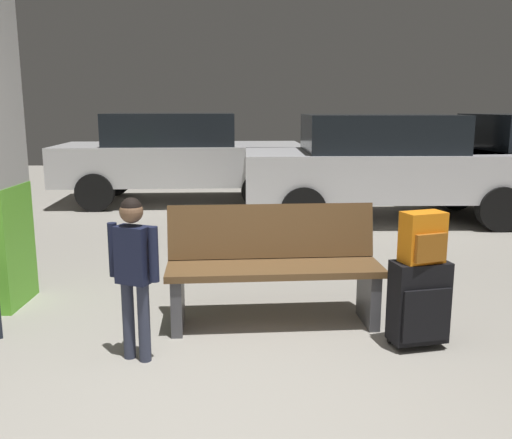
{
  "coord_description": "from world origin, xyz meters",
  "views": [
    {
      "loc": [
        0.23,
        -2.53,
        1.63
      ],
      "look_at": [
        0.2,
        1.3,
        0.85
      ],
      "focal_mm": 39.31,
      "sensor_mm": 36.0,
      "label": 1
    }
  ],
  "objects_px": {
    "bench": "(273,266)",
    "child": "(134,262)",
    "suitcase": "(419,302)",
    "parked_car_near": "(386,164)",
    "parked_car_far": "(179,155)",
    "backpack_bright": "(423,238)"
  },
  "relations": [
    {
      "from": "bench",
      "to": "child",
      "type": "bearing_deg",
      "value": -143.88
    },
    {
      "from": "child",
      "to": "suitcase",
      "type": "bearing_deg",
      "value": 6.22
    },
    {
      "from": "suitcase",
      "to": "parked_car_near",
      "type": "bearing_deg",
      "value": 80.71
    },
    {
      "from": "child",
      "to": "parked_car_far",
      "type": "xyz_separation_m",
      "value": [
        -0.59,
        6.14,
        0.14
      ]
    },
    {
      "from": "parked_car_near",
      "to": "bench",
      "type": "bearing_deg",
      "value": -113.23
    },
    {
      "from": "child",
      "to": "parked_car_near",
      "type": "bearing_deg",
      "value": 60.61
    },
    {
      "from": "backpack_bright",
      "to": "parked_car_near",
      "type": "xyz_separation_m",
      "value": [
        0.72,
        4.43,
        0.03
      ]
    },
    {
      "from": "suitcase",
      "to": "backpack_bright",
      "type": "height_order",
      "value": "backpack_bright"
    },
    {
      "from": "bench",
      "to": "backpack_bright",
      "type": "xyz_separation_m",
      "value": [
        0.98,
        -0.45,
        0.33
      ]
    },
    {
      "from": "bench",
      "to": "child",
      "type": "distance_m",
      "value": 1.14
    },
    {
      "from": "bench",
      "to": "parked_car_far",
      "type": "distance_m",
      "value": 5.69
    },
    {
      "from": "bench",
      "to": "child",
      "type": "relative_size",
      "value": 1.53
    },
    {
      "from": "child",
      "to": "parked_car_far",
      "type": "distance_m",
      "value": 6.17
    },
    {
      "from": "bench",
      "to": "backpack_bright",
      "type": "relative_size",
      "value": 4.82
    },
    {
      "from": "parked_car_far",
      "to": "parked_car_near",
      "type": "bearing_deg",
      "value": -25.31
    },
    {
      "from": "suitcase",
      "to": "child",
      "type": "relative_size",
      "value": 0.56
    },
    {
      "from": "bench",
      "to": "suitcase",
      "type": "bearing_deg",
      "value": -24.86
    },
    {
      "from": "parked_car_near",
      "to": "parked_car_far",
      "type": "xyz_separation_m",
      "value": [
        -3.19,
        1.51,
        0.0
      ]
    },
    {
      "from": "bench",
      "to": "backpack_bright",
      "type": "distance_m",
      "value": 1.13
    },
    {
      "from": "backpack_bright",
      "to": "child",
      "type": "relative_size",
      "value": 0.32
    },
    {
      "from": "suitcase",
      "to": "parked_car_far",
      "type": "bearing_deg",
      "value": 112.58
    },
    {
      "from": "suitcase",
      "to": "parked_car_near",
      "type": "relative_size",
      "value": 0.15
    }
  ]
}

